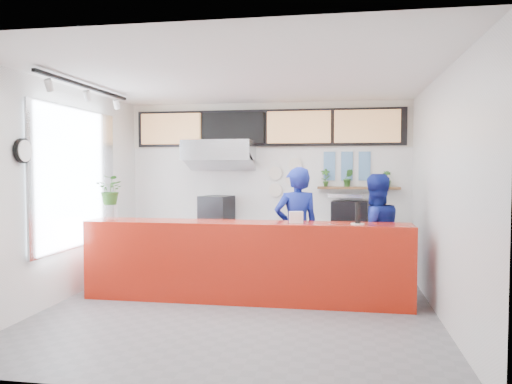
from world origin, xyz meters
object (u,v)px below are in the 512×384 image
Objects in this scene: staff_center at (297,230)px; staff_right at (374,235)px; service_counter at (245,261)px; espresso_machine at (350,212)px; pepper_mill at (358,213)px; panini_oven at (216,209)px.

staff_center is 1.13m from staff_right.
staff_right is (1.78, 0.60, 0.33)m from service_counter.
service_counter is at bearing -123.10° from espresso_machine.
service_counter is at bearing 21.94° from staff_center.
service_counter is 2.56× the size of staff_right.
staff_right is 6.37× the size of pepper_mill.
staff_right is at bearing -68.91° from espresso_machine.
pepper_mill is (0.86, -0.67, 0.32)m from staff_center.
espresso_machine is (1.45, 1.80, 0.54)m from service_counter.
espresso_machine is at bearing 51.06° from service_counter.
espresso_machine is at bearing 12.93° from panini_oven.
pepper_mill is at bearing 46.18° from staff_right.
espresso_machine is (2.32, 0.00, -0.03)m from panini_oven.
staff_center reaches higher than panini_oven.
pepper_mill is (-0.26, -0.65, 0.37)m from staff_right.
staff_center reaches higher than espresso_machine.
panini_oven reaches higher than espresso_machine.
pepper_mill reaches higher than service_counter.
staff_right reaches higher than pepper_mill.
staff_center is 1.06× the size of staff_right.
panini_oven is 1.81× the size of pepper_mill.
espresso_machine is at bearing 92.01° from pepper_mill.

